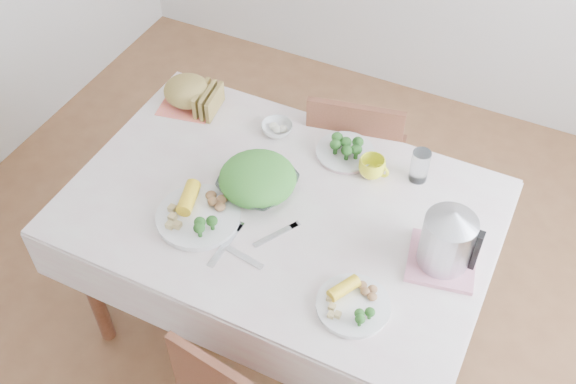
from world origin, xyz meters
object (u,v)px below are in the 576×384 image
at_px(dining_table, 281,270).
at_px(salad_bowl, 258,185).
at_px(dinner_plate_right, 353,305).
at_px(electric_kettle, 447,239).
at_px(dinner_plate_left, 199,217).
at_px(yellow_mug, 372,167).
at_px(chair_far, 357,155).

distance_m(dining_table, salad_bowl, 0.43).
xyz_separation_m(dinner_plate_right, electric_kettle, (0.20, 0.29, 0.11)).
bearing_deg(dinner_plate_left, salad_bowl, 59.40).
distance_m(dining_table, dinner_plate_right, 0.63).
relative_size(dinner_plate_right, yellow_mug, 2.35).
relative_size(dinner_plate_left, yellow_mug, 2.96).
distance_m(chair_far, dinner_plate_left, 0.94).
height_order(dinner_plate_right, electric_kettle, electric_kettle).
xyz_separation_m(chair_far, electric_kettle, (0.54, -0.65, 0.42)).
xyz_separation_m(dining_table, salad_bowl, (-0.10, 0.03, 0.42)).
height_order(chair_far, dinner_plate_left, chair_far).
distance_m(dining_table, dinner_plate_left, 0.49).
bearing_deg(dining_table, dinner_plate_right, -35.88).
distance_m(chair_far, electric_kettle, 0.94).
xyz_separation_m(salad_bowl, dinner_plate_left, (-0.12, -0.21, -0.02)).
bearing_deg(electric_kettle, dinner_plate_right, -111.74).
bearing_deg(salad_bowl, chair_far, 76.09).
relative_size(dining_table, chair_far, 1.57).
relative_size(chair_far, yellow_mug, 8.91).
bearing_deg(yellow_mug, dining_table, -129.96).
relative_size(dinner_plate_left, electric_kettle, 1.25).
height_order(dining_table, chair_far, chair_far).
height_order(dining_table, dinner_plate_left, dinner_plate_left).
xyz_separation_m(chair_far, dinner_plate_left, (-0.28, -0.84, 0.31)).
distance_m(salad_bowl, dinner_plate_right, 0.59).
bearing_deg(salad_bowl, dining_table, -14.10).
height_order(chair_far, salad_bowl, chair_far).
bearing_deg(dinner_plate_left, yellow_mug, 45.14).
xyz_separation_m(yellow_mug, electric_kettle, (0.35, -0.28, 0.08)).
bearing_deg(electric_kettle, chair_far, 142.00).
bearing_deg(dinner_plate_right, chair_far, 110.02).
relative_size(chair_far, dinner_plate_left, 3.01).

